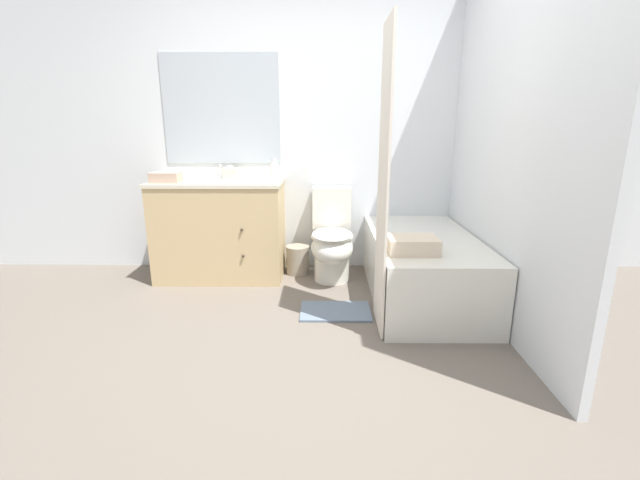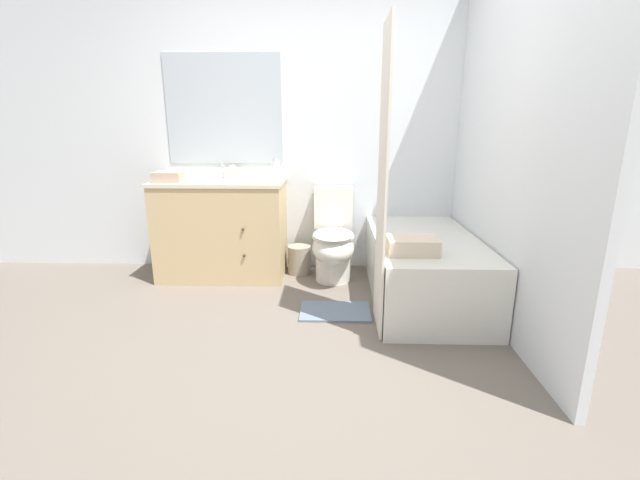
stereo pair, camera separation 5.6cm
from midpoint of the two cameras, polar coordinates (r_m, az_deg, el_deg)
The scene contains 14 objects.
ground_plane at distance 2.54m, azimuth -2.61°, elevation -15.85°, with size 14.00×14.00×0.00m, color #6B6056.
wall_back at distance 3.92m, azimuth -1.01°, elevation 14.35°, with size 8.00×0.06×2.50m.
wall_right at distance 3.24m, azimuth 23.10°, elevation 12.97°, with size 0.05×2.72×2.50m.
vanity_cabinet at distance 3.82m, azimuth -12.44°, elevation 1.60°, with size 1.09×0.60×0.85m.
sink_faucet at distance 3.94m, azimuth -12.12°, elevation 8.68°, with size 0.14×0.12×0.12m.
toilet at distance 3.66m, azimuth 2.21°, elevation -0.13°, with size 0.35×0.68×0.77m.
bathtub at distance 3.39m, azimuth 14.07°, elevation -3.53°, with size 0.77×1.50×0.49m.
shower_curtain at distance 2.68m, azimuth 8.93°, elevation 7.29°, with size 0.01×0.42×1.89m.
wastebasket at distance 3.86m, azimuth -2.35°, elevation -2.63°, with size 0.21×0.21×0.25m.
tissue_box at distance 3.89m, azimuth -11.14°, elevation 8.81°, with size 0.13×0.14×0.11m.
soap_dispenser at distance 3.73m, azimuth -5.48°, elevation 9.29°, with size 0.06×0.06×0.18m.
hand_towel_folded at distance 3.74m, azimuth -19.18°, elevation 7.95°, with size 0.23×0.16×0.08m.
bath_towel_folded at distance 2.87m, azimuth 12.73°, elevation -0.72°, with size 0.33×0.24×0.11m.
bath_mat at distance 3.12m, azimuth 2.57°, elevation -9.48°, with size 0.50×0.34×0.02m.
Camera 2 is at (0.20, -2.17, 1.31)m, focal length 24.00 mm.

